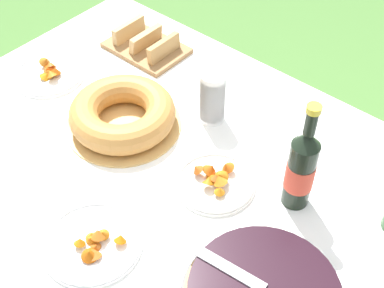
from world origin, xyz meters
The scene contains 9 objects.
garden_table centered at (0.00, 0.00, 0.65)m, with size 1.60×1.07×0.71m.
tablecloth centered at (0.00, 0.00, 0.70)m, with size 1.61×1.08×0.10m.
bundt_cake centered at (-0.26, 0.04, 0.76)m, with size 0.33×0.33×0.09m.
cup_stack centered at (-0.09, 0.23, 0.79)m, with size 0.07×0.07×0.16m.
juice_bottle_red centered at (0.26, 0.13, 0.83)m, with size 0.07×0.07×0.32m.
snack_plate_near centered at (-0.03, -0.29, 0.72)m, with size 0.24×0.24×0.05m.
snack_plate_left centered at (-0.61, 0.05, 0.72)m, with size 0.22×0.22×0.06m.
snack_plate_right centered at (0.07, 0.04, 0.72)m, with size 0.21×0.21×0.06m.
bread_board centered at (-0.47, 0.35, 0.73)m, with size 0.26×0.18×0.07m.
Camera 1 is at (0.61, -0.67, 1.77)m, focal length 50.00 mm.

